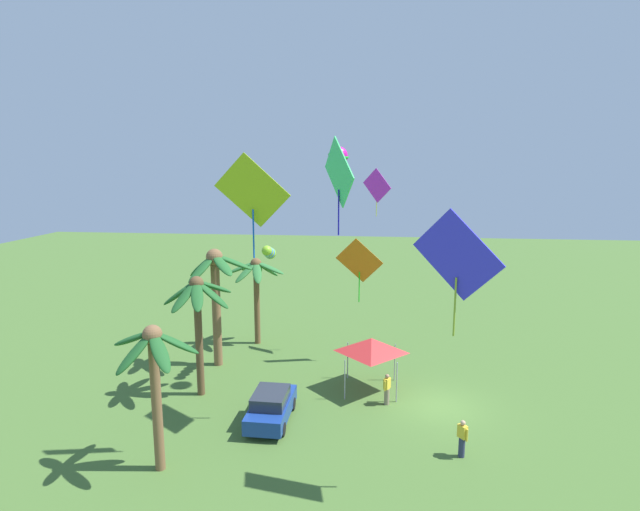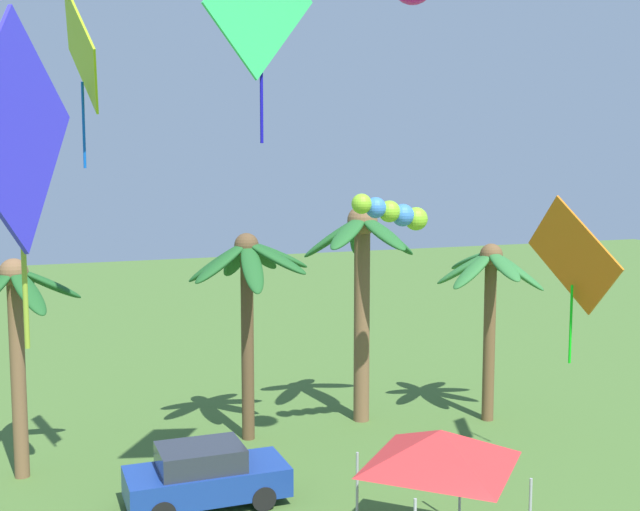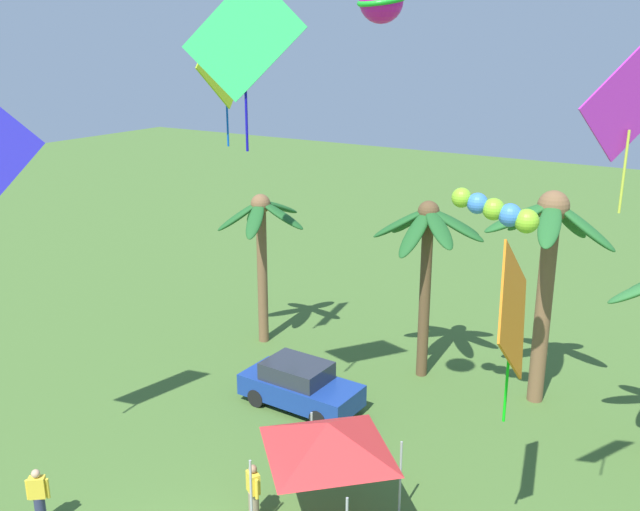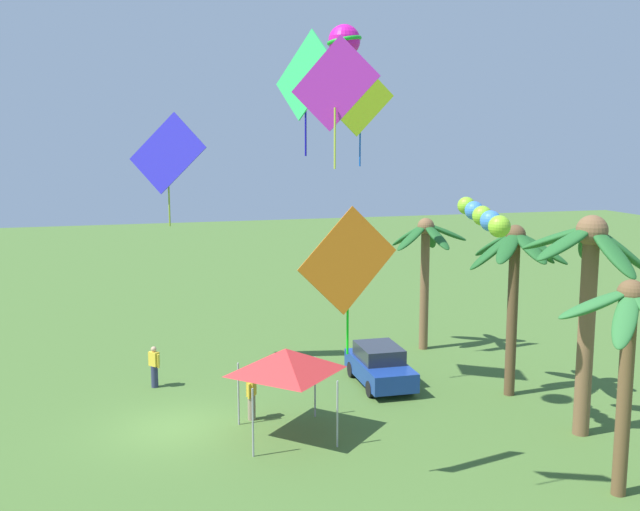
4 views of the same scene
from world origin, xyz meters
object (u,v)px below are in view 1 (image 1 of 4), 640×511
(kite_ball_2, at_px, (338,156))
(palm_tree_2, at_px, (216,281))
(kite_diamond_3, at_px, (377,186))
(kite_diamond_5, at_px, (457,257))
(palm_tree_3, at_px, (198,303))
(kite_diamond_4, at_px, (339,174))
(spectator_0, at_px, (387,389))
(spectator_1, at_px, (462,438))
(festival_tent, at_px, (371,345))
(kite_diamond_0, at_px, (253,192))
(palm_tree_1, at_px, (256,277))
(palm_tree_0, at_px, (154,363))
(kite_diamond_1, at_px, (360,261))
(parked_car_0, at_px, (271,406))
(kite_tube_6, at_px, (269,252))

(kite_ball_2, bearing_deg, palm_tree_2, 73.16)
(kite_diamond_3, height_order, kite_diamond_5, kite_diamond_3)
(palm_tree_3, bearing_deg, kite_diamond_4, -104.32)
(spectator_0, xyz_separation_m, kite_diamond_3, (7.39, 0.67, 9.69))
(kite_diamond_4, bearing_deg, kite_ball_2, 4.62)
(spectator_0, bearing_deg, spectator_1, -145.32)
(festival_tent, relative_size, kite_diamond_0, 0.71)
(palm_tree_1, relative_size, palm_tree_3, 0.92)
(palm_tree_0, height_order, kite_diamond_5, kite_diamond_5)
(kite_diamond_1, height_order, kite_diamond_3, kite_diamond_3)
(kite_diamond_4, bearing_deg, kite_diamond_1, -5.81)
(spectator_1, bearing_deg, kite_ball_2, 42.54)
(palm_tree_0, xyz_separation_m, kite_diamond_4, (4.66, -6.63, 7.01))
(kite_diamond_0, height_order, kite_diamond_1, kite_diamond_0)
(palm_tree_1, height_order, parked_car_0, palm_tree_1)
(kite_ball_2, bearing_deg, kite_diamond_0, 157.58)
(spectator_1, xyz_separation_m, kite_diamond_4, (2.54, 5.28, 10.58))
(parked_car_0, bearing_deg, kite_diamond_1, -25.91)
(kite_diamond_5, bearing_deg, kite_ball_2, 29.70)
(parked_car_0, distance_m, kite_diamond_0, 10.32)
(kite_diamond_1, bearing_deg, spectator_1, -154.99)
(palm_tree_0, distance_m, kite_diamond_5, 11.81)
(parked_car_0, distance_m, kite_tube_6, 8.51)
(kite_diamond_5, height_order, kite_tube_6, kite_diamond_5)
(kite_diamond_5, bearing_deg, kite_diamond_4, 43.27)
(palm_tree_3, distance_m, festival_tent, 9.22)
(parked_car_0, bearing_deg, palm_tree_3, 60.30)
(kite_diamond_1, xyz_separation_m, kite_ball_2, (-3.68, 1.02, 6.02))
(palm_tree_2, distance_m, kite_diamond_4, 11.33)
(spectator_0, relative_size, kite_diamond_5, 0.36)
(palm_tree_3, relative_size, parked_car_0, 1.60)
(palm_tree_0, bearing_deg, kite_ball_2, -37.76)
(palm_tree_0, bearing_deg, spectator_1, -79.87)
(festival_tent, distance_m, kite_diamond_1, 5.41)
(palm_tree_2, distance_m, spectator_0, 11.50)
(palm_tree_0, xyz_separation_m, spectator_0, (6.38, -8.96, -3.57))
(parked_car_0, relative_size, spectator_0, 2.48)
(palm_tree_3, xyz_separation_m, kite_diamond_5, (-6.50, -11.62, 3.77))
(spectator_1, height_order, kite_ball_2, kite_ball_2)
(palm_tree_3, distance_m, kite_diamond_0, 8.75)
(kite_ball_2, bearing_deg, kite_diamond_5, -150.30)
(kite_ball_2, xyz_separation_m, kite_diamond_4, (-3.53, -0.29, -0.80))
(palm_tree_1, xyz_separation_m, kite_ball_2, (-6.09, -5.82, 7.68))
(palm_tree_1, bearing_deg, spectator_1, -136.88)
(kite_ball_2, xyz_separation_m, kite_tube_6, (1.59, 3.95, -5.20))
(palm_tree_1, xyz_separation_m, kite_diamond_1, (-2.41, -6.84, 1.66))
(parked_car_0, height_order, spectator_1, spectator_1)
(palm_tree_0, relative_size, kite_diamond_4, 1.38)
(palm_tree_3, relative_size, festival_tent, 2.20)
(spectator_1, height_order, kite_diamond_5, kite_diamond_5)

